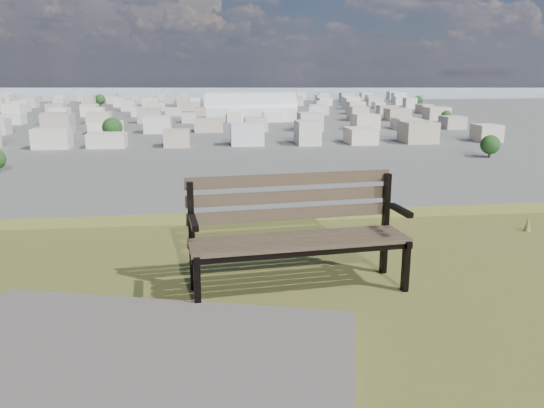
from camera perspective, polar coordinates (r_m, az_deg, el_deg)
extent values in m
cube|color=#473A29|center=(4.43, 3.66, -4.68)|extent=(1.90, 0.28, 0.04)
cube|color=#473A29|center=(4.55, 3.21, -4.18)|extent=(1.90, 0.28, 0.04)
cube|color=#473A29|center=(4.66, 2.78, -3.71)|extent=(1.90, 0.28, 0.04)
cube|color=#473A29|center=(4.78, 2.37, -3.26)|extent=(1.90, 0.28, 0.04)
cube|color=#473A29|center=(4.81, 2.13, -1.05)|extent=(1.90, 0.23, 0.11)
cube|color=#473A29|center=(4.80, 2.07, 0.80)|extent=(1.90, 0.23, 0.11)
cube|color=#473A29|center=(4.79, 2.00, 2.65)|extent=(1.90, 0.23, 0.11)
cube|color=black|center=(4.34, -8.04, -8.49)|extent=(0.06, 0.07, 0.47)
cube|color=black|center=(4.68, -8.63, -3.52)|extent=(0.06, 0.07, 0.97)
cube|color=black|center=(4.46, -8.37, -5.09)|extent=(0.11, 0.53, 0.05)
cube|color=black|center=(4.33, -8.43, -2.00)|extent=(0.09, 0.38, 0.05)
cube|color=black|center=(4.81, 14.19, -6.48)|extent=(0.06, 0.07, 0.47)
cube|color=black|center=(5.12, 12.09, -2.14)|extent=(0.06, 0.07, 0.97)
cube|color=black|center=(4.93, 13.23, -3.48)|extent=(0.11, 0.53, 0.05)
cube|color=black|center=(4.81, 13.68, -0.65)|extent=(0.09, 0.38, 0.05)
cube|color=black|center=(4.44, 3.69, -5.30)|extent=(1.90, 0.24, 0.04)
cube|color=black|center=(4.80, 2.34, -3.77)|extent=(1.90, 0.24, 0.04)
cone|color=olive|center=(7.16, 25.82, -1.96)|extent=(0.08, 0.08, 0.18)
cube|color=silver|center=(312.23, -2.26, 9.47)|extent=(51.83, 22.94, 5.70)
cylinder|color=silver|center=(312.02, -2.27, 9.99)|extent=(51.83, 22.94, 21.66)
cube|color=silver|center=(212.16, -23.01, 6.47)|extent=(11.00, 11.00, 7.00)
cube|color=#A49B8D|center=(206.83, -16.58, 6.84)|extent=(11.00, 11.00, 7.00)
cube|color=#C5B49D|center=(204.19, -9.88, 7.12)|extent=(11.00, 11.00, 7.00)
cube|color=silver|center=(204.36, -3.09, 7.31)|extent=(11.00, 11.00, 7.00)
cube|color=beige|center=(207.33, 3.60, 7.40)|extent=(11.00, 11.00, 7.00)
cube|color=tan|center=(212.97, 10.01, 7.39)|extent=(11.00, 11.00, 7.00)
cube|color=#BDB4A6|center=(221.09, 16.03, 7.29)|extent=(11.00, 11.00, 7.00)
cube|color=beige|center=(231.43, 21.56, 7.14)|extent=(11.00, 11.00, 7.00)
cube|color=#C5B49D|center=(263.29, -22.62, 7.75)|extent=(11.00, 11.00, 7.00)
cube|color=silver|center=(257.89, -17.43, 8.07)|extent=(11.00, 11.00, 7.00)
cube|color=beige|center=(254.66, -12.06, 8.33)|extent=(11.00, 11.00, 7.00)
cube|color=tan|center=(253.66, -6.60, 8.52)|extent=(11.00, 11.00, 7.00)
cube|color=#BDB4A6|center=(254.93, -1.14, 8.63)|extent=(11.00, 11.00, 7.00)
cube|color=beige|center=(258.43, 4.22, 8.67)|extent=(11.00, 11.00, 7.00)
cube|color=silver|center=(264.07, 9.40, 8.63)|extent=(11.00, 11.00, 7.00)
cube|color=#A49B8D|center=(271.72, 14.32, 8.54)|extent=(11.00, 11.00, 7.00)
cube|color=#C5B49D|center=(281.22, 18.94, 8.39)|extent=(11.00, 11.00, 7.00)
cube|color=beige|center=(321.64, -26.51, 8.29)|extent=(11.00, 11.00, 7.00)
cube|color=tan|center=(314.51, -22.35, 8.61)|extent=(11.00, 11.00, 7.00)
cube|color=#BDB4A6|center=(309.08, -18.01, 8.89)|extent=(11.00, 11.00, 7.00)
cube|color=beige|center=(305.44, -13.53, 9.13)|extent=(11.00, 11.00, 7.00)
cube|color=silver|center=(303.66, -8.97, 9.31)|extent=(11.00, 11.00, 7.00)
cube|color=#A49B8D|center=(303.77, -4.39, 9.44)|extent=(11.00, 11.00, 7.00)
cube|color=#C5B49D|center=(305.78, 0.17, 9.51)|extent=(11.00, 11.00, 7.00)
cube|color=silver|center=(309.63, 4.65, 9.52)|extent=(11.00, 11.00, 7.00)
cube|color=beige|center=(315.27, 8.98, 9.48)|extent=(11.00, 11.00, 7.00)
cube|color=tan|center=(322.61, 13.15, 9.38)|extent=(11.00, 11.00, 7.00)
cube|color=#BDB4A6|center=(331.52, 17.10, 9.25)|extent=(11.00, 11.00, 7.00)
cube|color=silver|center=(372.71, -25.75, 8.95)|extent=(11.00, 11.00, 7.00)
cube|color=#A49B8D|center=(365.78, -22.15, 9.23)|extent=(11.00, 11.00, 7.00)
cube|color=#C5B49D|center=(360.33, -18.42, 9.48)|extent=(11.00, 11.00, 7.00)
cube|color=silver|center=(356.40, -14.59, 9.70)|extent=(11.00, 11.00, 7.00)
cube|color=beige|center=(354.07, -10.68, 9.88)|extent=(11.00, 11.00, 7.00)
cube|color=tan|center=(353.35, -6.74, 10.01)|extent=(11.00, 11.00, 7.00)
cube|color=#BDB4A6|center=(354.26, -2.79, 10.10)|extent=(11.00, 11.00, 7.00)
cube|color=beige|center=(356.79, 1.11, 10.14)|extent=(11.00, 11.00, 7.00)
cube|color=silver|center=(360.90, 4.95, 10.13)|extent=(11.00, 11.00, 7.00)
cube|color=#A49B8D|center=(366.54, 8.68, 10.08)|extent=(11.00, 11.00, 7.00)
cube|color=#C5B49D|center=(373.63, 12.29, 10.00)|extent=(11.00, 11.00, 7.00)
cube|color=silver|center=(382.11, 15.74, 9.88)|extent=(11.00, 11.00, 7.00)
cube|color=tan|center=(423.86, -25.17, 9.44)|extent=(11.00, 11.00, 7.00)
cube|color=#BDB4A6|center=(417.10, -22.00, 9.69)|extent=(11.00, 11.00, 7.00)
cube|color=beige|center=(411.62, -18.73, 9.92)|extent=(11.00, 11.00, 7.00)
cube|color=silver|center=(407.48, -15.38, 10.12)|extent=(11.00, 11.00, 7.00)
cube|color=#A49B8D|center=(404.73, -11.96, 10.29)|extent=(11.00, 11.00, 7.00)
cube|color=#C5B49D|center=(403.39, -8.51, 10.42)|extent=(11.00, 11.00, 7.00)
cube|color=silver|center=(403.48, -5.05, 10.52)|extent=(11.00, 11.00, 7.00)
cube|color=beige|center=(404.99, -1.59, 10.58)|extent=(11.00, 11.00, 7.00)
cube|color=tan|center=(407.91, 1.82, 10.60)|extent=(11.00, 11.00, 7.00)
cube|color=#BDB4A6|center=(412.20, 5.18, 10.59)|extent=(11.00, 11.00, 7.00)
cube|color=beige|center=(417.84, 8.46, 10.54)|extent=(11.00, 11.00, 7.00)
cube|color=silver|center=(424.76, 11.63, 10.46)|extent=(11.00, 11.00, 7.00)
cube|color=#A49B8D|center=(432.90, 14.70, 10.36)|extent=(11.00, 11.00, 7.00)
cube|color=silver|center=(475.07, -24.72, 9.83)|extent=(11.00, 11.00, 7.00)
cube|color=beige|center=(468.43, -21.89, 10.06)|extent=(11.00, 11.00, 7.00)
cube|color=tan|center=(462.94, -18.97, 10.26)|extent=(11.00, 11.00, 7.00)
cube|color=#BDB4A6|center=(458.64, -16.00, 10.45)|extent=(11.00, 11.00, 7.00)
cube|color=beige|center=(455.56, -12.96, 10.61)|extent=(11.00, 11.00, 7.00)
cube|color=silver|center=(453.74, -9.90, 10.74)|extent=(11.00, 11.00, 7.00)
cube|color=#A49B8D|center=(453.18, -6.81, 10.84)|extent=(11.00, 11.00, 7.00)
cube|color=#C5B49D|center=(453.89, -3.73, 10.92)|extent=(11.00, 11.00, 7.00)
cube|color=silver|center=(455.87, -0.66, 10.96)|extent=(11.00, 11.00, 7.00)
cube|color=beige|center=(459.09, 2.37, 10.97)|extent=(11.00, 11.00, 7.00)
cube|color=tan|center=(463.53, 5.36, 10.95)|extent=(11.00, 11.00, 7.00)
cube|color=#BDB4A6|center=(469.17, 8.28, 10.90)|extent=(11.00, 11.00, 7.00)
cube|color=beige|center=(475.94, 11.12, 10.83)|extent=(11.00, 11.00, 7.00)
cube|color=silver|center=(483.82, 13.87, 10.73)|extent=(11.00, 11.00, 7.00)
cube|color=#A49B8D|center=(533.87, -26.85, 9.92)|extent=(11.00, 11.00, 7.00)
cube|color=#C5B49D|center=(526.33, -24.36, 10.14)|extent=(11.00, 11.00, 7.00)
cube|color=silver|center=(519.78, -21.79, 10.35)|extent=(11.00, 11.00, 7.00)
cube|color=beige|center=(514.28, -19.17, 10.54)|extent=(11.00, 11.00, 7.00)
cube|color=tan|center=(509.85, -16.49, 10.71)|extent=(11.00, 11.00, 7.00)
cube|color=#BDB4A6|center=(506.52, -13.77, 10.86)|extent=(11.00, 11.00, 7.00)
cube|color=beige|center=(504.30, -11.01, 10.99)|extent=(11.00, 11.00, 7.00)
cube|color=silver|center=(503.23, -8.23, 11.09)|extent=(11.00, 11.00, 7.00)
cube|color=#A49B8D|center=(503.30, -5.45, 11.17)|extent=(11.00, 11.00, 7.00)
cube|color=#C5B49D|center=(504.51, -2.67, 11.23)|extent=(11.00, 11.00, 7.00)
cube|color=silver|center=(506.86, 0.09, 11.25)|extent=(11.00, 11.00, 7.00)
cube|color=beige|center=(510.32, 2.82, 11.25)|extent=(11.00, 11.00, 7.00)
cube|color=tan|center=(514.88, 5.50, 11.23)|extent=(11.00, 11.00, 7.00)
cube|color=#BDB4A6|center=(520.51, 8.13, 11.19)|extent=(11.00, 11.00, 7.00)
cube|color=beige|center=(527.18, 10.70, 11.12)|extent=(11.00, 11.00, 7.00)
cube|color=silver|center=(534.83, 13.20, 11.03)|extent=(11.00, 11.00, 7.00)
cube|color=#A49B8D|center=(584.98, -26.33, 10.20)|extent=(11.00, 11.00, 7.00)
cube|color=#C5B49D|center=(577.61, -24.06, 10.40)|extent=(11.00, 11.00, 7.00)
cube|color=silver|center=(571.15, -21.72, 10.59)|extent=(11.00, 11.00, 7.00)
cube|color=beige|center=(565.64, -19.33, 10.76)|extent=(11.00, 11.00, 7.00)
cube|color=tan|center=(561.10, -16.89, 10.92)|extent=(11.00, 11.00, 7.00)
cube|color=#BDB4A6|center=(557.55, -14.42, 11.07)|extent=(11.00, 11.00, 7.00)
cube|color=beige|center=(555.03, -11.92, 11.19)|extent=(11.00, 11.00, 7.00)
cube|color=silver|center=(553.53, -9.40, 11.29)|extent=(11.00, 11.00, 7.00)
cube|color=#A49B8D|center=(553.07, -6.86, 11.38)|extent=(11.00, 11.00, 7.00)
cube|color=#C5B49D|center=(553.65, -4.33, 11.44)|extent=(11.00, 11.00, 7.00)
cube|color=silver|center=(555.27, -1.80, 11.48)|extent=(11.00, 11.00, 7.00)
cube|color=beige|center=(557.92, 0.70, 11.49)|extent=(11.00, 11.00, 7.00)
cube|color=tan|center=(561.59, 3.18, 11.49)|extent=(11.00, 11.00, 7.00)
cube|color=#BDB4A6|center=(566.24, 5.62, 11.47)|extent=(11.00, 11.00, 7.00)
cube|color=beige|center=(571.87, 8.02, 11.42)|extent=(11.00, 11.00, 7.00)
cube|color=silver|center=(578.44, 10.36, 11.36)|extent=(11.00, 11.00, 7.00)
cube|color=#A49B8D|center=(585.92, 12.65, 11.28)|extent=(11.00, 11.00, 7.00)
cylinder|color=#35261A|center=(188.30, 22.34, 4.97)|extent=(0.80, 0.80, 2.10)
sphere|color=black|center=(187.90, 22.43, 5.92)|extent=(6.30, 6.30, 6.30)
cylinder|color=#35261A|center=(227.33, -16.73, 6.87)|extent=(0.80, 0.80, 2.70)
sphere|color=black|center=(226.91, -16.80, 7.88)|extent=(8.10, 8.10, 8.10)
cylinder|color=#35261A|center=(312.72, 18.20, 8.46)|extent=(0.80, 0.80, 1.95)
sphere|color=black|center=(312.49, 18.24, 8.99)|extent=(5.85, 5.85, 5.85)
cylinder|color=#35261A|center=(408.05, 1.82, 10.27)|extent=(0.80, 0.80, 2.25)
sphere|color=black|center=(407.85, 1.82, 10.74)|extent=(6.75, 6.75, 6.75)
cylinder|color=#35261A|center=(471.66, -17.98, 10.14)|extent=(0.80, 0.80, 2.85)
sphere|color=black|center=(471.45, -18.02, 10.66)|extent=(8.55, 8.55, 8.55)
cylinder|color=#35261A|center=(519.39, -21.56, 10.11)|extent=(0.80, 0.80, 2.40)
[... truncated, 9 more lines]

